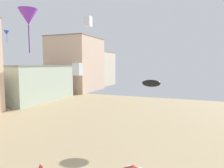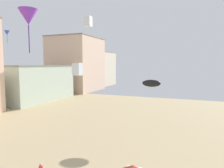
{
  "view_description": "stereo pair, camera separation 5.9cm",
  "coord_description": "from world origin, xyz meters",
  "px_view_note": "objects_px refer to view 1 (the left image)",
  "views": [
    {
      "loc": [
        14.62,
        -1.09,
        9.91
      ],
      "look_at": [
        6.92,
        18.35,
        7.91
      ],
      "focal_mm": 32.65,
      "sensor_mm": 36.0,
      "label": 1
    },
    {
      "loc": [
        14.68,
        -1.07,
        9.91
      ],
      "look_at": [
        6.92,
        18.35,
        7.91
      ],
      "focal_mm": 32.65,
      "sensor_mm": 36.0,
      "label": 2
    }
  ],
  "objects_px": {
    "kite_white_box": "(88,22)",
    "kite_purple_delta": "(28,17)",
    "kite_white_box_2": "(78,69)",
    "kite_black_parafoil": "(151,83)",
    "kite_blue_delta": "(7,33)"
  },
  "relations": [
    {
      "from": "kite_white_box",
      "to": "kite_blue_delta",
      "type": "xyz_separation_m",
      "value": [
        -16.65,
        3.87,
        0.27
      ]
    },
    {
      "from": "kite_white_box_2",
      "to": "kite_purple_delta",
      "type": "bearing_deg",
      "value": 162.61
    },
    {
      "from": "kite_white_box_2",
      "to": "kite_blue_delta",
      "type": "bearing_deg",
      "value": 149.85
    },
    {
      "from": "kite_white_box_2",
      "to": "kite_black_parafoil",
      "type": "bearing_deg",
      "value": 83.69
    },
    {
      "from": "kite_black_parafoil",
      "to": "kite_blue_delta",
      "type": "height_order",
      "value": "kite_blue_delta"
    },
    {
      "from": "kite_purple_delta",
      "to": "kite_white_box_2",
      "type": "bearing_deg",
      "value": -17.39
    },
    {
      "from": "kite_purple_delta",
      "to": "kite_white_box_2",
      "type": "relative_size",
      "value": 4.4
    },
    {
      "from": "kite_blue_delta",
      "to": "kite_purple_delta",
      "type": "bearing_deg",
      "value": -35.16
    },
    {
      "from": "kite_purple_delta",
      "to": "kite_white_box_2",
      "type": "xyz_separation_m",
      "value": [
        6.27,
        -1.96,
        -4.64
      ]
    },
    {
      "from": "kite_white_box",
      "to": "kite_black_parafoil",
      "type": "xyz_separation_m",
      "value": [
        5.17,
        10.23,
        -7.57
      ]
    },
    {
      "from": "kite_black_parafoil",
      "to": "kite_white_box_2",
      "type": "xyz_separation_m",
      "value": [
        -1.98,
        -17.88,
        2.49
      ]
    },
    {
      "from": "kite_white_box",
      "to": "kite_white_box_2",
      "type": "relative_size",
      "value": 1.24
    },
    {
      "from": "kite_purple_delta",
      "to": "kite_white_box_2",
      "type": "distance_m",
      "value": 8.04
    },
    {
      "from": "kite_white_box",
      "to": "kite_purple_delta",
      "type": "distance_m",
      "value": 6.48
    },
    {
      "from": "kite_purple_delta",
      "to": "kite_white_box",
      "type": "bearing_deg",
      "value": 61.59
    }
  ]
}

